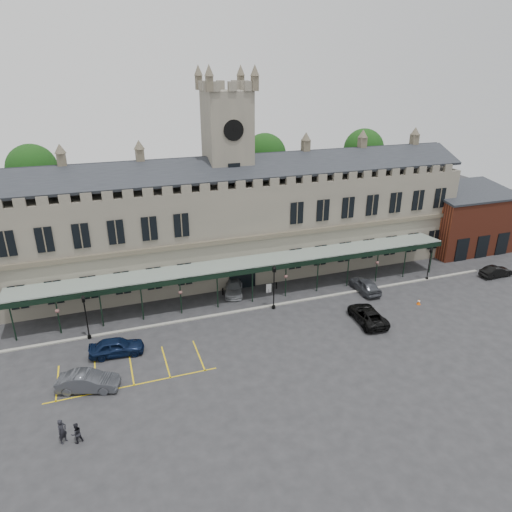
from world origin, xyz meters
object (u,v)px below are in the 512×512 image
object	(u,v)px
car_left_a	(116,347)
car_left_b	(88,381)
car_van	(367,315)
lamp_post_right	(430,261)
person_b	(76,433)
clock_tower	(228,170)
car_taxi	(234,287)
station_building	(229,224)
lamp_post_left	(86,313)
sign_board	(269,288)
lamp_post_mid	(274,283)
car_right_a	(365,285)
car_right_b	(496,272)
traffic_cone	(419,302)
person_a	(62,431)

from	to	relation	value
car_left_a	car_left_b	xyz separation A→B (m)	(-2.50, -4.37, -0.02)
car_left_b	car_van	distance (m)	27.32
lamp_post_right	person_b	distance (m)	42.94
clock_tower	car_taxi	bearing A→B (deg)	-102.54
station_building	car_left_b	distance (m)	26.22
lamp_post_left	person_b	world-z (taller)	lamp_post_left
sign_board	car_left_a	bearing A→B (deg)	-153.78
station_building	car_van	world-z (taller)	station_building
lamp_post_right	sign_board	world-z (taller)	lamp_post_right
lamp_post_mid	car_left_a	distance (m)	17.13
car_right_a	car_left_b	bearing A→B (deg)	15.34
car_right_a	car_right_b	world-z (taller)	car_right_a
lamp_post_right	car_right_b	distance (m)	9.16
clock_tower	car_taxi	world-z (taller)	clock_tower
car_right_b	lamp_post_mid	bearing A→B (deg)	86.55
person_b	traffic_cone	bearing A→B (deg)	171.14
sign_board	person_b	world-z (taller)	person_b
traffic_cone	car_van	size ratio (longest dim) A/B	0.12
person_a	traffic_cone	bearing A→B (deg)	-33.25
lamp_post_left	car_right_b	xyz separation A→B (m)	(48.38, -1.89, -2.11)
station_building	lamp_post_mid	size ratio (longest dim) A/B	11.65
person_b	car_right_a	bearing A→B (deg)	-179.53
clock_tower	car_right_a	xyz separation A→B (m)	(13.23, -10.78, -12.29)
car_taxi	lamp_post_mid	bearing A→B (deg)	-42.42
car_right_b	sign_board	bearing A→B (deg)	78.97
car_right_b	car_left_a	bearing A→B (deg)	91.77
station_building	lamp_post_right	distance (m)	24.91
clock_tower	sign_board	xyz separation A→B (m)	(2.52, -7.29, -12.58)
lamp_post_left	car_van	distance (m)	27.89
station_building	lamp_post_mid	xyz separation A→B (m)	(1.65, -10.99, -3.41)
clock_tower	sign_board	world-z (taller)	clock_tower
person_a	lamp_post_mid	bearing A→B (deg)	-14.47
sign_board	car_left_a	xyz separation A→B (m)	(-17.52, -7.11, 0.30)
car_right_a	lamp_post_mid	bearing A→B (deg)	2.21
sign_board	car_right_a	distance (m)	11.27
lamp_post_right	person_a	bearing A→B (deg)	-161.81
lamp_post_mid	traffic_cone	bearing A→B (deg)	-16.05
car_left_a	sign_board	bearing A→B (deg)	-63.36
clock_tower	person_a	world-z (taller)	clock_tower
lamp_post_left	sign_board	xyz separation A→B (m)	(19.90, 3.42, -2.26)
person_b	car_taxi	bearing A→B (deg)	-155.55
car_right_a	person_b	world-z (taller)	car_right_a
clock_tower	car_right_b	bearing A→B (deg)	-22.12
car_right_b	car_taxi	bearing A→B (deg)	77.98
car_van	car_right_a	world-z (taller)	car_right_a
person_b	lamp_post_left	bearing A→B (deg)	-116.83
traffic_cone	car_left_b	world-z (taller)	car_left_b
lamp_post_right	lamp_post_left	bearing A→B (deg)	-179.72
clock_tower	lamp_post_mid	size ratio (longest dim) A/B	4.81
car_left_a	car_right_a	xyz separation A→B (m)	(28.23, 3.62, -0.00)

